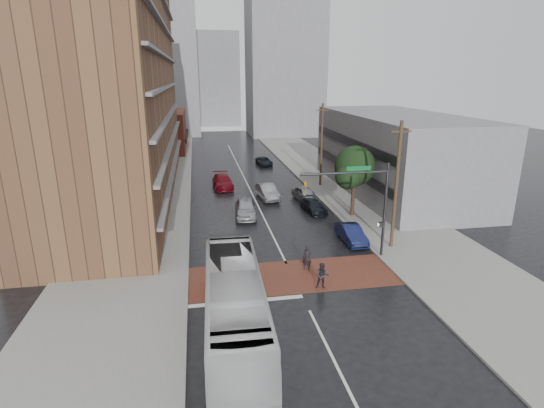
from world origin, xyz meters
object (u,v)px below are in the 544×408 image
object	(u,v)px
transit_bus	(235,304)
car_travel_c	(223,182)
car_parked_near	(351,234)
car_parked_far	(305,194)
car_travel_b	(267,192)
car_travel_a	(246,208)
pedestrian_a	(307,258)
suv_travel	(264,161)
pedestrian_b	(322,276)
car_parked_mid	(314,206)

from	to	relation	value
transit_bus	car_travel_c	distance (m)	30.60
car_parked_near	car_parked_far	distance (m)	12.30
car_travel_b	car_travel_c	world-z (taller)	car_travel_b
car_parked_far	car_travel_b	bearing A→B (deg)	150.14
car_travel_b	car_parked_near	bearing A→B (deg)	-76.71
car_travel_a	car_parked_near	distance (m)	11.18
pedestrian_a	car_parked_near	size ratio (longest dim) A/B	0.42
car_travel_a	suv_travel	world-z (taller)	car_travel_a
pedestrian_a	car_travel_a	world-z (taller)	pedestrian_a
pedestrian_b	car_travel_c	distance (m)	27.01
pedestrian_b	car_travel_b	bearing A→B (deg)	104.67
car_parked_mid	car_travel_c	bearing A→B (deg)	119.52
car_travel_a	car_parked_mid	distance (m)	6.88
car_travel_b	car_parked_mid	size ratio (longest dim) A/B	1.19
car_travel_a	car_parked_far	bearing A→B (deg)	35.94
car_travel_a	car_travel_b	xyz separation A→B (m)	(3.09, 5.73, -0.04)
car_parked_near	car_travel_c	bearing A→B (deg)	114.57
pedestrian_a	pedestrian_b	world-z (taller)	pedestrian_a
car_parked_far	car_travel_c	bearing A→B (deg)	131.10
pedestrian_a	car_travel_a	xyz separation A→B (m)	(-2.89, 12.44, -0.05)
car_travel_a	car_travel_c	xyz separation A→B (m)	(-1.48, 11.33, -0.06)
car_travel_a	car_parked_near	bearing A→B (deg)	-41.09
car_travel_a	car_parked_far	xyz separation A→B (m)	(7.04, 4.24, -0.08)
car_travel_a	car_parked_mid	bearing A→B (deg)	7.09
pedestrian_b	suv_travel	bearing A→B (deg)	100.91
pedestrian_a	car_parked_mid	size ratio (longest dim) A/B	0.43
transit_bus	car_travel_a	xyz separation A→B (m)	(2.77, 19.23, -0.90)
transit_bus	car_parked_mid	distance (m)	21.78
transit_bus	car_parked_far	size ratio (longest dim) A/B	2.79
car_travel_b	pedestrian_a	bearing A→B (deg)	-96.10
transit_bus	car_travel_a	world-z (taller)	transit_bus
transit_bus	car_travel_b	world-z (taller)	transit_bus
car_parked_near	car_parked_far	xyz separation A→B (m)	(-0.74, 12.27, 0.06)
pedestrian_b	car_parked_mid	xyz separation A→B (m)	(3.71, 15.54, -0.27)
pedestrian_b	car_parked_mid	world-z (taller)	pedestrian_b
transit_bus	car_parked_far	world-z (taller)	transit_bus
car_travel_b	suv_travel	size ratio (longest dim) A/B	1.12
car_parked_far	car_parked_near	bearing A→B (deg)	-95.65
transit_bus	car_parked_near	bearing A→B (deg)	48.64
suv_travel	car_parked_far	distance (m)	19.68
car_parked_near	car_parked_mid	size ratio (longest dim) A/B	1.04
car_travel_a	car_travel_b	bearing A→B (deg)	66.53
pedestrian_a	car_travel_a	distance (m)	12.78
pedestrian_a	suv_travel	bearing A→B (deg)	110.21
car_parked_far	pedestrian_a	bearing A→B (deg)	-113.02
pedestrian_a	car_parked_far	distance (m)	17.19
car_travel_b	suv_travel	xyz separation A→B (m)	(2.51, 18.14, -0.20)
car_travel_b	car_travel_c	size ratio (longest dim) A/B	0.90
pedestrian_a	pedestrian_b	xyz separation A→B (m)	(0.27, -2.83, -0.03)
car_travel_b	car_parked_far	size ratio (longest dim) A/B	1.09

